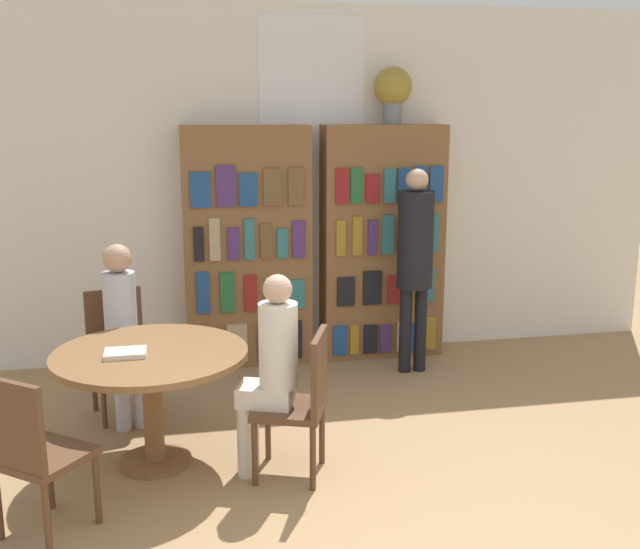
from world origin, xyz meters
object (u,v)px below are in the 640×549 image
object	(u,v)px
bookshelf_right	(382,243)
flower_vase	(393,90)
bookshelf_left	(248,248)
seated_reader_right	(270,366)
chair_near_camera	(32,449)
seated_reader_left	(123,324)
chair_left_side	(118,346)
librarian_standing	(415,250)
chair_far_side	(302,397)
reading_table	(151,371)

from	to	relation	value
bookshelf_right	flower_vase	bearing A→B (deg)	3.78
bookshelf_left	seated_reader_right	size ratio (longest dim) A/B	1.64
chair_near_camera	seated_reader_left	world-z (taller)	seated_reader_left
flower_vase	chair_near_camera	size ratio (longest dim) A/B	0.53
chair_left_side	librarian_standing	bearing A→B (deg)	174.07
bookshelf_left	bookshelf_right	world-z (taller)	same
chair_far_side	chair_near_camera	bearing A→B (deg)	126.00
chair_far_side	librarian_standing	bearing A→B (deg)	-16.74
seated_reader_left	chair_left_side	bearing A→B (deg)	-90.00
chair_near_camera	librarian_standing	size ratio (longest dim) A/B	0.53
chair_near_camera	librarian_standing	bearing A→B (deg)	75.51
chair_left_side	seated_reader_right	xyz separation A→B (m)	(0.94, -1.14, 0.19)
chair_left_side	seated_reader_left	xyz separation A→B (m)	(0.05, -0.18, 0.21)
bookshelf_right	seated_reader_right	xyz separation A→B (m)	(-1.25, -2.05, -0.32)
bookshelf_right	chair_left_side	size ratio (longest dim) A/B	2.27
chair_near_camera	seated_reader_left	size ratio (longest dim) A/B	0.71
bookshelf_right	librarian_standing	world-z (taller)	bookshelf_right
chair_near_camera	librarian_standing	distance (m)	3.37
chair_far_side	librarian_standing	world-z (taller)	librarian_standing
chair_far_side	seated_reader_left	world-z (taller)	seated_reader_left
bookshelf_left	chair_far_side	bearing A→B (deg)	-87.49
chair_near_camera	seated_reader_left	bearing A→B (deg)	113.74
flower_vase	chair_near_camera	bearing A→B (deg)	-135.67
bookshelf_left	chair_left_side	distance (m)	1.46
bookshelf_right	seated_reader_right	size ratio (longest dim) A/B	1.64
bookshelf_left	reading_table	xyz separation A→B (m)	(-0.77, -1.79, -0.40)
bookshelf_right	reading_table	size ratio (longest dim) A/B	1.72
reading_table	chair_near_camera	bearing A→B (deg)	-128.19
seated_reader_left	librarian_standing	size ratio (longest dim) A/B	0.74
bookshelf_right	librarian_standing	xyz separation A→B (m)	(0.13, -0.50, 0.02)
seated_reader_right	librarian_standing	xyz separation A→B (m)	(1.39, 1.55, 0.34)
chair_near_camera	seated_reader_right	bearing A→B (deg)	58.69
reading_table	librarian_standing	size ratio (longest dim) A/B	0.69
bookshelf_left	chair_left_side	xyz separation A→B (m)	(-1.02, -0.91, -0.51)
flower_vase	bookshelf_left	bearing A→B (deg)	-179.79
bookshelf_left	chair_left_side	bearing A→B (deg)	-138.50
bookshelf_right	flower_vase	world-z (taller)	flower_vase
seated_reader_left	chair_near_camera	bearing A→B (deg)	59.74
bookshelf_right	flower_vase	distance (m)	1.30
chair_left_side	seated_reader_left	bearing A→B (deg)	90.00
chair_left_side	chair_far_side	world-z (taller)	same
bookshelf_right	seated_reader_left	xyz separation A→B (m)	(-2.15, -1.09, -0.30)
chair_near_camera	chair_far_side	distance (m)	1.49
bookshelf_left	seated_reader_left	bearing A→B (deg)	-131.91
bookshelf_left	chair_far_side	world-z (taller)	bookshelf_left
seated_reader_right	bookshelf_left	bearing A→B (deg)	17.87
reading_table	chair_left_side	size ratio (longest dim) A/B	1.32
bookshelf_left	chair_far_side	distance (m)	2.17
chair_near_camera	seated_reader_right	distance (m)	1.36
bookshelf_right	chair_left_side	xyz separation A→B (m)	(-2.20, -0.91, -0.51)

